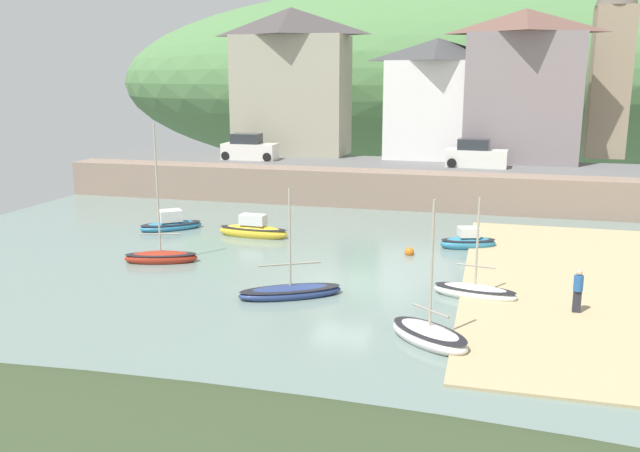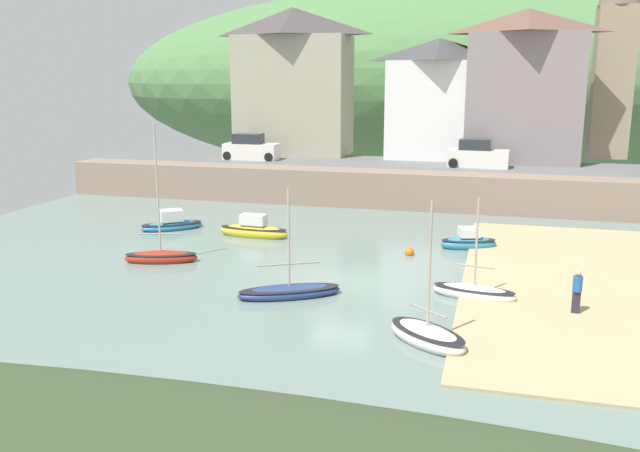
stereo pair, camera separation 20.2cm
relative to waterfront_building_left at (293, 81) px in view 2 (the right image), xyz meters
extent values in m
cube|color=slate|center=(9.99, -25.20, -8.21)|extent=(48.00, 40.00, 0.06)
cube|color=gray|center=(9.99, -8.20, -6.98)|extent=(48.00, 2.40, 2.40)
cube|color=#606060|center=(9.99, -4.50, -5.83)|extent=(48.00, 9.00, 0.10)
ellipsoid|color=#4E7B46|center=(9.33, 30.00, -0.43)|extent=(80.00, 44.00, 22.15)
cube|color=#A19C84|center=(0.00, 0.00, -1.14)|extent=(8.87, 4.56, 9.28)
pyramid|color=#463F40|center=(0.00, 0.00, 4.55)|extent=(9.17, 4.86, 2.12)
cube|color=white|center=(11.45, 0.00, -2.14)|extent=(7.36, 4.60, 7.29)
pyramid|color=#3F4041|center=(11.45, 0.00, 2.33)|extent=(7.66, 4.90, 1.64)
cube|color=gray|center=(17.62, 0.00, -1.19)|extent=(8.00, 5.83, 9.18)
pyramid|color=brown|center=(17.62, 0.00, 4.25)|extent=(8.30, 6.13, 1.71)
cube|color=gray|center=(24.10, 4.00, -0.15)|extent=(2.80, 2.80, 11.27)
ellipsoid|color=silver|center=(14.27, -31.06, -7.97)|extent=(3.32, 3.06, 0.78)
ellipsoid|color=black|center=(14.27, -31.06, -7.75)|extent=(3.25, 3.00, 0.12)
cylinder|color=#B2A893|center=(14.27, -31.06, -5.48)|extent=(0.09, 0.09, 4.19)
cylinder|color=gray|center=(14.27, -31.06, -7.06)|extent=(1.31, 1.08, 0.07)
ellipsoid|color=#9F2A19|center=(1.05, -24.48, -7.99)|extent=(3.58, 2.05, 0.70)
ellipsoid|color=black|center=(1.05, -24.48, -7.80)|extent=(3.51, 2.01, 0.12)
cylinder|color=#B2A893|center=(1.05, -24.48, -4.66)|extent=(0.09, 0.09, 5.95)
cylinder|color=gray|center=(1.05, -24.48, -6.83)|extent=(1.85, 0.65, 0.07)
ellipsoid|color=teal|center=(-1.71, -18.07, -8.01)|extent=(3.59, 3.27, 0.62)
ellipsoid|color=black|center=(-1.71, -18.07, -7.84)|extent=(3.52, 3.21, 0.12)
cube|color=silver|center=(-1.71, -18.07, -7.38)|extent=(1.56, 1.51, 0.64)
ellipsoid|color=navy|center=(8.45, -27.73, -8.02)|extent=(4.24, 3.07, 0.60)
ellipsoid|color=black|center=(8.45, -27.73, -7.85)|extent=(4.15, 3.01, 0.12)
cylinder|color=#B2A893|center=(8.45, -27.73, -5.76)|extent=(0.09, 0.09, 3.92)
cylinder|color=gray|center=(8.45, -27.73, -6.84)|extent=(2.24, 1.27, 0.07)
ellipsoid|color=gold|center=(3.47, -18.54, -7.95)|extent=(4.04, 1.28, 0.87)
ellipsoid|color=black|center=(3.47, -18.54, -7.71)|extent=(3.96, 1.25, 0.12)
cube|color=silver|center=(3.47, -18.54, -7.23)|extent=(1.44, 0.81, 0.56)
ellipsoid|color=silver|center=(15.55, -25.96, -7.99)|extent=(3.43, 1.65, 0.69)
ellipsoid|color=black|center=(15.55, -25.96, -7.81)|extent=(3.36, 1.61, 0.12)
cylinder|color=#B2A893|center=(15.55, -25.96, -5.90)|extent=(0.09, 0.09, 3.50)
cylinder|color=gray|center=(15.55, -25.96, -6.89)|extent=(1.48, 0.34, 0.07)
ellipsoid|color=teal|center=(14.93, -18.00, -7.97)|extent=(3.07, 1.95, 0.77)
ellipsoid|color=black|center=(14.93, -18.00, -7.76)|extent=(3.00, 1.91, 0.12)
cube|color=silver|center=(14.93, -18.00, -7.35)|extent=(1.19, 1.06, 0.47)
cube|color=silver|center=(-1.95, -4.50, -5.18)|extent=(4.12, 1.75, 1.20)
cube|color=#282D33|center=(-2.20, -4.50, -4.23)|extent=(2.12, 1.53, 0.80)
cylinder|color=black|center=(-0.30, -3.70, -5.46)|extent=(0.64, 0.22, 0.64)
cylinder|color=black|center=(-0.30, -5.30, -5.46)|extent=(0.64, 0.22, 0.64)
cylinder|color=black|center=(-3.60, -3.70, -5.46)|extent=(0.64, 0.22, 0.64)
cylinder|color=black|center=(-3.60, -5.30, -5.46)|extent=(0.64, 0.22, 0.64)
cube|color=silver|center=(14.79, -4.50, -5.18)|extent=(4.20, 1.94, 1.20)
cube|color=#282D33|center=(14.54, -4.50, -4.23)|extent=(2.19, 1.62, 0.80)
cylinder|color=black|center=(16.44, -3.70, -5.46)|extent=(0.64, 0.22, 0.64)
cylinder|color=black|center=(16.44, -5.30, -5.46)|extent=(0.64, 0.22, 0.64)
cylinder|color=black|center=(13.14, -3.70, -5.46)|extent=(0.64, 0.22, 0.64)
cylinder|color=black|center=(13.14, -5.30, -5.46)|extent=(0.64, 0.22, 0.64)
cube|color=#282833|center=(19.23, -26.99, -7.67)|extent=(0.28, 0.20, 0.82)
cylinder|color=#23569E|center=(19.23, -26.99, -6.97)|extent=(0.34, 0.34, 0.58)
sphere|color=#D1A889|center=(19.23, -26.99, -6.57)|extent=(0.22, 0.22, 0.22)
sphere|color=orange|center=(12.21, -20.14, -8.04)|extent=(0.47, 0.47, 0.47)
camera|label=1|loc=(16.06, -51.88, 0.41)|focal=37.47mm
camera|label=2|loc=(16.25, -51.83, 0.41)|focal=37.47mm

